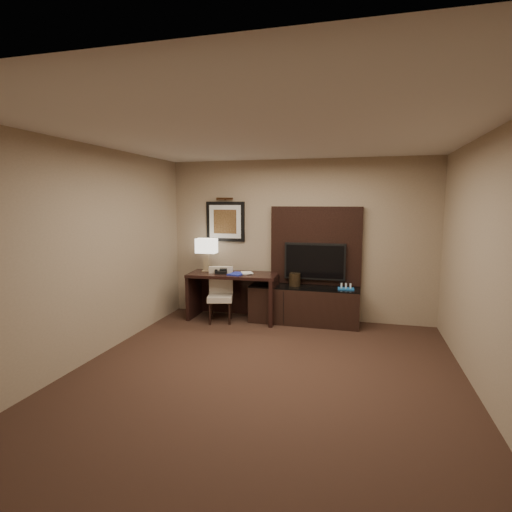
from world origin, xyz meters
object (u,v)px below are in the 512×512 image
(desk_phone, at_px, (221,271))
(minibar_tray, at_px, (346,286))
(credenza, at_px, (304,305))
(desk, at_px, (233,296))
(tv, at_px, (315,261))
(table_lamp, at_px, (207,255))
(desk_chair, at_px, (220,297))
(ice_bucket, at_px, (295,279))

(desk_phone, xyz_separation_m, minibar_tray, (2.05, 0.11, -0.19))
(credenza, height_order, desk_phone, desk_phone)
(desk, height_order, tv, tv)
(minibar_tray, bearing_deg, table_lamp, 179.11)
(tv, xyz_separation_m, desk_chair, (-1.51, -0.43, -0.60))
(minibar_tray, bearing_deg, ice_bucket, 175.76)
(minibar_tray, bearing_deg, desk_chair, -172.92)
(credenza, distance_m, table_lamp, 1.88)
(desk_chair, distance_m, desk_phone, 0.45)
(desk_phone, distance_m, ice_bucket, 1.24)
(desk_chair, xyz_separation_m, desk_phone, (-0.03, 0.14, 0.43))
(desk_chair, bearing_deg, table_lamp, 125.21)
(desk_chair, bearing_deg, credenza, -2.72)
(desk, relative_size, minibar_tray, 5.89)
(desk, distance_m, ice_bucket, 1.09)
(desk, relative_size, desk_phone, 7.45)
(tv, bearing_deg, minibar_tray, -19.27)
(credenza, relative_size, desk_chair, 2.13)
(desk_chair, xyz_separation_m, minibar_tray, (2.03, 0.25, 0.24))
(credenza, xyz_separation_m, desk_phone, (-1.38, -0.15, 0.54))
(desk, relative_size, table_lamp, 2.55)
(desk, distance_m, minibar_tray, 1.88)
(credenza, xyz_separation_m, desk_chair, (-1.36, -0.29, 0.11))
(tv, relative_size, table_lamp, 1.71)
(tv, bearing_deg, ice_bucket, -159.02)
(desk_chair, height_order, table_lamp, table_lamp)
(table_lamp, relative_size, desk_phone, 2.93)
(table_lamp, relative_size, ice_bucket, 2.76)
(minibar_tray, bearing_deg, tv, 160.73)
(credenza, height_order, tv, tv)
(tv, height_order, ice_bucket, tv)
(desk_phone, relative_size, minibar_tray, 0.79)
(table_lamp, distance_m, minibar_tray, 2.41)
(credenza, height_order, desk_chair, desk_chair)
(tv, bearing_deg, desk_phone, -169.11)
(desk, height_order, minibar_tray, desk)
(desk_phone, bearing_deg, minibar_tray, -9.29)
(desk_chair, xyz_separation_m, table_lamp, (-0.35, 0.29, 0.67))
(tv, bearing_deg, desk_chair, -163.96)
(tv, height_order, minibar_tray, tv)
(ice_bucket, bearing_deg, credenza, -6.95)
(table_lamp, bearing_deg, tv, 4.48)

